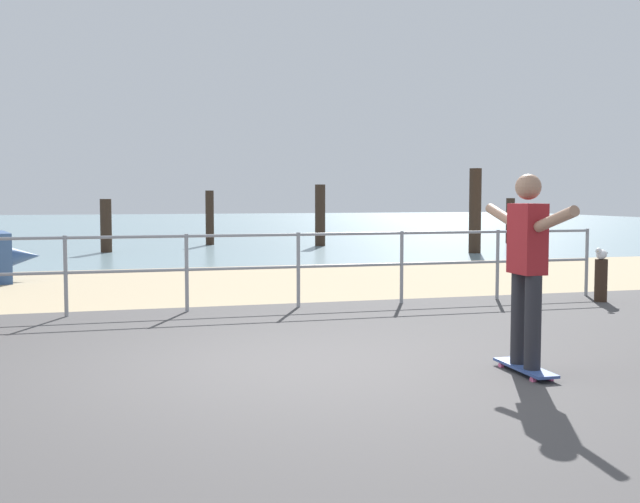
# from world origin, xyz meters

# --- Properties ---
(ground_plane) EXTENTS (24.00, 10.00, 0.04)m
(ground_plane) POSITION_xyz_m (0.00, -1.00, 0.00)
(ground_plane) COLOR #474444
(ground_plane) RESTS_ON ground
(beach_strip) EXTENTS (24.00, 6.00, 0.04)m
(beach_strip) POSITION_xyz_m (0.00, 7.00, 0.00)
(beach_strip) COLOR tan
(beach_strip) RESTS_ON ground
(sea_surface) EXTENTS (72.00, 50.00, 0.04)m
(sea_surface) POSITION_xyz_m (0.00, 35.00, 0.00)
(sea_surface) COLOR #75939E
(sea_surface) RESTS_ON ground
(railing_fence) EXTENTS (13.72, 0.05, 1.05)m
(railing_fence) POSITION_xyz_m (-1.11, 3.60, 0.70)
(railing_fence) COLOR gray
(railing_fence) RESTS_ON ground
(skateboard) EXTENTS (0.23, 0.81, 0.08)m
(skateboard) POSITION_xyz_m (2.04, -0.85, 0.07)
(skateboard) COLOR #334C8C
(skateboard) RESTS_ON ground
(skateboarder) EXTENTS (0.22, 1.45, 1.65)m
(skateboarder) POSITION_xyz_m (2.04, -0.85, 1.02)
(skateboarder) COLOR #26262B
(skateboarder) RESTS_ON skateboard
(bollard_short) EXTENTS (0.18, 0.18, 0.64)m
(bollard_short) POSITION_xyz_m (5.52, 2.95, 0.32)
(bollard_short) COLOR #332319
(bollard_short) RESTS_ON ground
(seagull) EXTENTS (0.40, 0.36, 0.18)m
(seagull) POSITION_xyz_m (5.51, 2.94, 0.71)
(seagull) COLOR white
(seagull) RESTS_ON bollard_short
(groyne_post_1) EXTENTS (0.30, 0.30, 1.46)m
(groyne_post_1) POSITION_xyz_m (-1.22, 15.19, 0.73)
(groyne_post_1) COLOR #332319
(groyne_post_1) RESTS_ON ground
(groyne_post_2) EXTENTS (0.26, 0.26, 1.71)m
(groyne_post_2) POSITION_xyz_m (1.94, 17.69, 0.86)
(groyne_post_2) COLOR #332319
(groyne_post_2) RESTS_ON ground
(groyne_post_3) EXTENTS (0.31, 0.31, 1.89)m
(groyne_post_3) POSITION_xyz_m (5.10, 16.21, 0.94)
(groyne_post_3) COLOR #332319
(groyne_post_3) RESTS_ON ground
(groyne_post_4) EXTENTS (0.32, 0.32, 2.27)m
(groyne_post_4) POSITION_xyz_m (8.25, 12.22, 1.14)
(groyne_post_4) COLOR #332319
(groyne_post_4) RESTS_ON ground
(groyne_post_5) EXTENTS (0.28, 0.28, 1.47)m
(groyne_post_5) POSITION_xyz_m (11.41, 15.92, 0.74)
(groyne_post_5) COLOR #332319
(groyne_post_5) RESTS_ON ground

